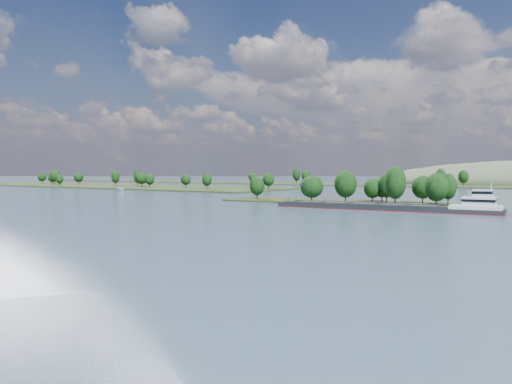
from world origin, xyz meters
The scene contains 6 objects.
ground centered at (0.00, 120.00, 0.00)m, with size 1800.00×1800.00×0.00m, color #3D5669.
tree_island centered at (7.19, 178.14, 4.10)m, with size 100.00×30.51×14.96m.
left_bank centered at (-229.06, 260.15, 0.88)m, with size 300.00×80.00×14.03m.
back_shoreline centered at (9.59, 399.86, 0.80)m, with size 900.00×60.00×15.49m.
cargo_barge centered at (28.18, 155.57, 1.24)m, with size 73.10×12.16×9.84m.
motorboat centered at (-160.25, 208.13, 1.25)m, with size 2.43×6.46×2.50m, color silver.
Camera 1 is at (77.22, -3.17, 13.17)m, focal length 35.00 mm.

